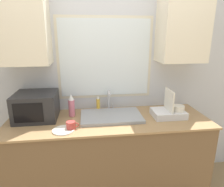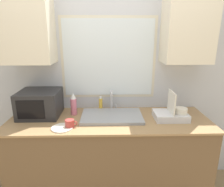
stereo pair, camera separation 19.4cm
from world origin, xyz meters
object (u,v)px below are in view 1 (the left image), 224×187
faucet (109,99)px  spray_bottle (72,106)px  soap_bottle (98,105)px  mug_near_sink (71,126)px  dish_rack (169,112)px  microwave (36,106)px

faucet → spray_bottle: spray_bottle is taller
soap_bottle → mug_near_sink: (-0.27, -0.43, -0.03)m
dish_rack → soap_bottle: size_ratio=2.01×
mug_near_sink → dish_rack: bearing=9.7°
mug_near_sink → spray_bottle: bearing=92.2°
dish_rack → microwave: bearing=174.4°
faucet → soap_bottle: 0.14m
faucet → spray_bottle: 0.43m
faucet → soap_bottle: size_ratio=1.39×
faucet → dish_rack: (0.60, -0.27, -0.08)m
spray_bottle → faucet: bearing=15.9°
microwave → spray_bottle: bearing=2.6°
faucet → spray_bottle: bearing=-164.1°
dish_rack → spray_bottle: 1.03m
faucet → spray_bottle: size_ratio=0.95×
microwave → soap_bottle: microwave is taller
dish_rack → soap_bottle: bearing=160.1°
soap_bottle → mug_near_sink: soap_bottle is taller
faucet → soap_bottle: (-0.13, -0.00, -0.06)m
faucet → mug_near_sink: size_ratio=2.01×
microwave → mug_near_sink: 0.48m
soap_bottle → mug_near_sink: size_ratio=1.44×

